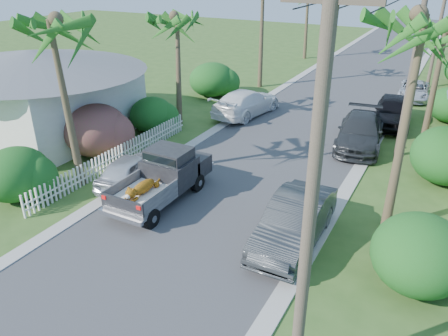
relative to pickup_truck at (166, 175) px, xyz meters
The scene contains 26 objects.
ground 4.69m from the pickup_truck, 61.31° to the right, with size 120.00×120.00×0.00m, color #33531F.
road 21.12m from the pickup_truck, 84.01° to the left, with size 8.00×100.00×0.02m, color #38383A.
curb_left 21.11m from the pickup_truck, 95.72° to the left, with size 0.60×100.00×0.06m, color #A5A39E.
curb_right 21.99m from the pickup_truck, 72.79° to the left, with size 0.60×100.00×0.06m, color #A5A39E.
pickup_truck is the anchor object (origin of this frame).
parked_car_rn 5.84m from the pickup_truck, ahead, with size 1.73×4.97×1.64m, color #303335.
parked_car_rm 11.03m from the pickup_truck, 58.25° to the left, with size 2.23×5.47×1.59m, color #2B2D30.
parked_car_rf 15.22m from the pickup_truck, 63.61° to the left, with size 2.03×5.03×1.72m, color black.
parked_car_rd 21.36m from the pickup_truck, 70.30° to the left, with size 2.00×4.33×1.20m, color silver.
parked_car_ln 2.08m from the pickup_truck, behind, with size 1.59×3.96×1.35m, color silver.
parked_car_lf 11.35m from the pickup_truck, 98.78° to the left, with size 2.25×5.53×1.61m, color white.
palm_l_a 7.22m from the pickup_truck, 165.70° to the right, with size 4.40×4.40×8.20m.
palm_l_b 10.55m from the pickup_truck, 119.96° to the left, with size 4.40×4.40×7.40m.
palm_r_a 10.83m from the pickup_truck, 13.12° to the left, with size 4.40×4.40×8.70m.
palm_r_b 14.91m from the pickup_truck, 51.29° to the left, with size 4.40×4.40×7.20m.
shrub_l_a 6.10m from the pickup_truck, 150.33° to the right, with size 2.60×2.86×2.20m, color #1D4E16.
shrub_l_b 5.95m from the pickup_truck, 160.52° to the left, with size 3.00×3.30×2.60m, color #AA184C.
shrub_l_c 7.93m from the pickup_truck, 131.01° to the left, with size 2.40×2.64×2.00m, color #1D4E16.
shrub_l_d 15.14m from the pickup_truck, 112.53° to the left, with size 3.20×3.52×2.40m, color #1D4E16.
shrub_r_a 9.85m from the pickup_truck, ahead, with size 2.80×3.08×2.30m, color #1D4E16.
shrub_r_b 12.20m from the pickup_truck, 34.92° to the left, with size 3.00×3.30×2.50m, color #1D4E16.
picket_fence 4.11m from the pickup_truck, 158.71° to the left, with size 0.10×11.00×1.00m, color white.
house_left 11.26m from the pickup_truck, 164.57° to the left, with size 9.00×8.00×4.60m.
utility_pole_a 10.49m from the pickup_truck, 37.66° to the right, with size 1.60×0.26×9.00m.
utility_pole_b 12.42m from the pickup_truck, 49.02° to the left, with size 1.60×0.26×9.00m.
utility_pole_c 25.47m from the pickup_truck, 71.98° to the left, with size 1.60×0.26×9.00m.
Camera 1 is at (7.51, -8.96, 8.95)m, focal length 35.00 mm.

